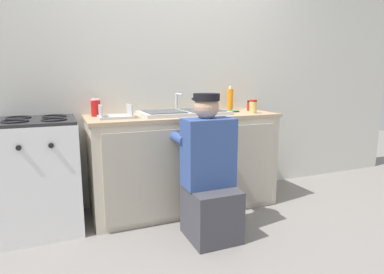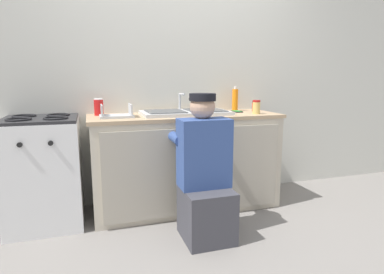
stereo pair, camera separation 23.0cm
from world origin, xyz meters
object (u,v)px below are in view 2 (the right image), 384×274
at_px(soda_cup_red, 99,107).
at_px(condiment_jar, 256,107).
at_px(plumber_person, 205,179).
at_px(soap_bottle_orange, 235,100).
at_px(spice_bottle_red, 254,106).
at_px(stove_range, 44,171).
at_px(sink_double_basin, 185,112).
at_px(cell_phone, 237,111).
at_px(dish_rack_tray, 116,114).

height_order(soda_cup_red, condiment_jar, soda_cup_red).
relative_size(plumber_person, soda_cup_red, 7.26).
height_order(soda_cup_red, soap_bottle_orange, soap_bottle_orange).
xyz_separation_m(plumber_person, spice_bottle_red, (0.78, 0.69, 0.48)).
distance_m(plumber_person, condiment_jar, 0.95).
height_order(stove_range, condiment_jar, condiment_jar).
bearing_deg(condiment_jar, plumber_person, -145.55).
bearing_deg(sink_double_basin, soda_cup_red, 168.78).
relative_size(plumber_person, spice_bottle_red, 10.52).
distance_m(soda_cup_red, cell_phone, 1.31).
bearing_deg(cell_phone, dish_rack_tray, -175.54).
xyz_separation_m(plumber_person, dish_rack_tray, (-0.59, 0.58, 0.45)).
relative_size(spice_bottle_red, condiment_jar, 0.82).
relative_size(condiment_jar, dish_rack_tray, 0.46).
height_order(spice_bottle_red, cell_phone, spice_bottle_red).
distance_m(plumber_person, spice_bottle_red, 1.15).
xyz_separation_m(spice_bottle_red, soda_cup_red, (-1.50, 0.08, 0.02)).
relative_size(soda_cup_red, soap_bottle_orange, 0.61).
relative_size(sink_double_basin, cell_phone, 5.71).
bearing_deg(soda_cup_red, condiment_jar, -12.66).
distance_m(sink_double_basin, soap_bottle_orange, 0.61).
height_order(stove_range, soda_cup_red, soda_cup_red).
bearing_deg(condiment_jar, cell_phone, 114.96).
bearing_deg(plumber_person, condiment_jar, 34.45).
bearing_deg(sink_double_basin, dish_rack_tray, -175.88).
xyz_separation_m(sink_double_basin, spice_bottle_red, (0.74, 0.07, 0.03)).
height_order(stove_range, dish_rack_tray, dish_rack_tray).
distance_m(sink_double_basin, condiment_jar, 0.66).
bearing_deg(soda_cup_red, plumber_person, -46.93).
xyz_separation_m(spice_bottle_red, condiment_jar, (-0.10, -0.23, 0.01)).
bearing_deg(dish_rack_tray, soap_bottle_orange, 10.07).
bearing_deg(plumber_person, soap_bottle_orange, 52.38).
bearing_deg(soda_cup_red, spice_bottle_red, -3.19).
bearing_deg(condiment_jar, soda_cup_red, 167.34).
height_order(stove_range, plumber_person, plumber_person).
bearing_deg(condiment_jar, spice_bottle_red, 66.20).
bearing_deg(dish_rack_tray, plumber_person, -44.61).
bearing_deg(plumber_person, spice_bottle_red, 41.78).
height_order(plumber_person, condiment_jar, plumber_person).
relative_size(plumber_person, cell_phone, 7.89).
bearing_deg(condiment_jar, dish_rack_tray, 174.62).
distance_m(cell_phone, soap_bottle_orange, 0.17).
bearing_deg(stove_range, condiment_jar, -4.95).
bearing_deg(sink_double_basin, plumber_person, -93.11).
xyz_separation_m(stove_range, soda_cup_red, (0.47, 0.15, 0.51)).
height_order(cell_phone, dish_rack_tray, dish_rack_tray).
distance_m(stove_range, soap_bottle_orange, 1.89).
bearing_deg(stove_range, cell_phone, 1.56).
bearing_deg(stove_range, sink_double_basin, 0.10).
distance_m(plumber_person, soda_cup_red, 1.18).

